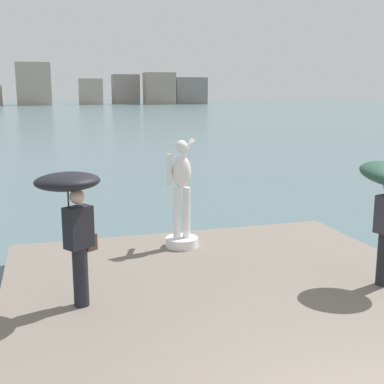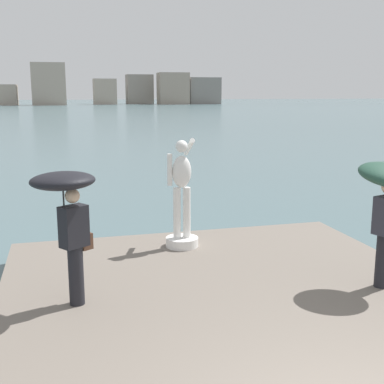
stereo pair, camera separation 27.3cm
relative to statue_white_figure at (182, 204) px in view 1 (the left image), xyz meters
The scene contains 5 objects.
ground_plane 33.60m from the statue_white_figure, 89.73° to the left, with size 400.00×400.00×0.00m, color #4C666B.
pier 4.32m from the statue_white_figure, 87.86° to the right, with size 7.01×10.47×0.40m, color #70665B.
statue_white_figure is the anchor object (origin of this frame).
onlooker_left 3.31m from the statue_white_figure, 133.41° to the right, with size 1.26×1.26×1.99m.
distant_skyline 136.25m from the statue_white_figure, 89.55° to the left, with size 92.85×12.83×12.96m.
Camera 1 is at (-2.70, -2.93, 3.46)m, focal length 46.76 mm.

